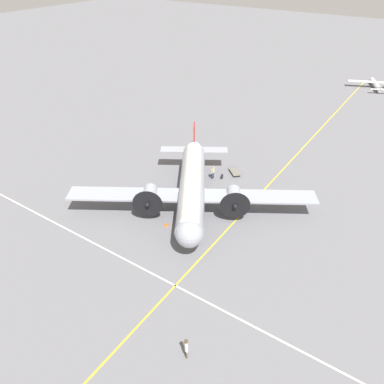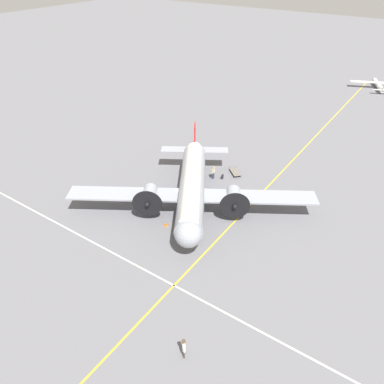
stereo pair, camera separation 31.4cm
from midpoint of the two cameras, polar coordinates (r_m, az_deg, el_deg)
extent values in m
plane|color=slate|center=(42.95, 0.21, -2.02)|extent=(300.00, 300.00, 0.00)
cube|color=gold|center=(40.73, 6.68, -4.55)|extent=(120.00, 0.16, 0.01)
cube|color=silver|center=(36.48, -9.60, -10.25)|extent=(0.16, 120.00, 0.01)
cylinder|color=#9399A3|center=(41.55, 0.22, 0.78)|extent=(15.24, 10.95, 2.79)
cylinder|color=silver|center=(41.14, 0.22, 1.68)|extent=(14.12, 9.82, 1.95)
sphere|color=#9399A3|center=(35.01, -0.28, -6.41)|extent=(2.65, 2.65, 2.65)
cylinder|color=#9399A3|center=(48.50, 0.58, 6.10)|extent=(3.50, 2.98, 1.54)
cube|color=red|center=(48.17, 0.61, 8.49)|extent=(1.58, 1.06, 3.21)
cube|color=#9399A3|center=(48.78, 0.59, 6.46)|extent=(5.93, 8.19, 0.10)
cube|color=#9399A3|center=(40.75, 0.15, -0.53)|extent=(16.50, 24.34, 0.20)
cylinder|color=#9399A3|center=(40.63, 6.64, -0.87)|extent=(3.16, 2.77, 1.54)
cylinder|color=black|center=(39.38, 6.76, -2.12)|extent=(1.74, 2.76, 3.22)
sphere|color=black|center=(39.27, 6.77, -2.24)|extent=(0.54, 0.54, 0.54)
cylinder|color=#9399A3|center=(40.91, -6.32, -0.58)|extent=(3.16, 2.77, 1.54)
cylinder|color=black|center=(39.68, -6.61, -1.81)|extent=(1.74, 2.76, 3.22)
sphere|color=black|center=(39.56, -6.63, -1.92)|extent=(0.54, 0.54, 0.54)
cylinder|color=#4C4C51|center=(41.49, 6.52, -1.93)|extent=(0.18, 0.18, 1.00)
cylinder|color=black|center=(41.78, 6.48, -2.49)|extent=(1.09, 0.84, 1.10)
cylinder|color=#4C4C51|center=(41.77, -6.17, -1.63)|extent=(0.18, 0.18, 1.00)
cylinder|color=black|center=(42.06, -6.13, -2.19)|extent=(1.09, 0.84, 1.10)
cylinder|color=#4C4C51|center=(37.46, -0.15, -6.66)|extent=(0.14, 0.14, 0.89)
cylinder|color=black|center=(37.75, -0.15, -7.17)|extent=(0.69, 0.52, 0.70)
cylinder|color=#473D2D|center=(29.24, -0.88, -23.49)|extent=(0.13, 0.13, 0.87)
cylinder|color=#473D2D|center=(29.38, -0.96, -23.08)|extent=(0.13, 0.13, 0.87)
cube|color=white|center=(28.68, -0.94, -22.45)|extent=(0.44, 0.43, 0.65)
sphere|color=tan|center=(28.29, -0.94, -21.92)|extent=(0.29, 0.29, 0.29)
cylinder|color=white|center=(28.56, -0.85, -22.92)|extent=(0.10, 0.10, 0.62)
cylinder|color=white|center=(28.85, -1.02, -22.07)|extent=(0.10, 0.10, 0.62)
cube|color=navy|center=(28.60, -1.16, -22.39)|extent=(0.05, 0.04, 0.42)
cylinder|color=#473D2D|center=(28.19, -0.95, -21.77)|extent=(0.43, 0.43, 0.07)
cylinder|color=navy|center=(47.76, 3.54, 2.54)|extent=(0.13, 0.13, 0.87)
cylinder|color=navy|center=(47.59, 3.34, 2.43)|extent=(0.13, 0.13, 0.87)
cube|color=beige|center=(47.28, 3.47, 3.28)|extent=(0.44, 0.26, 0.65)
sphere|color=tan|center=(47.05, 3.49, 3.77)|extent=(0.29, 0.29, 0.29)
cylinder|color=beige|center=(47.48, 3.67, 3.36)|extent=(0.10, 0.10, 0.62)
cylinder|color=beige|center=(47.13, 3.27, 3.13)|extent=(0.10, 0.10, 0.62)
cube|color=#232328|center=(47.80, 4.84, 2.33)|extent=(0.40, 0.14, 0.60)
cube|color=black|center=(47.63, 4.86, 2.67)|extent=(0.14, 0.10, 0.02)
cube|color=#6B665B|center=(49.04, 6.79, 3.07)|extent=(2.16, 2.23, 0.04)
cube|color=#6B665B|center=(49.76, 6.42, 3.90)|extent=(0.75, 0.69, 0.04)
cylinder|color=#6B665B|center=(49.96, 6.91, 3.84)|extent=(0.04, 0.04, 0.22)
cylinder|color=#6B665B|center=(49.68, 5.91, 3.73)|extent=(0.04, 0.04, 0.22)
cylinder|color=black|center=(48.59, 7.53, 2.48)|extent=(0.23, 0.25, 0.28)
cylinder|color=black|center=(48.35, 6.65, 2.38)|extent=(0.23, 0.25, 0.28)
cylinder|color=black|center=(49.90, 6.90, 3.42)|extent=(0.23, 0.25, 0.28)
cylinder|color=black|center=(49.66, 6.05, 3.32)|extent=(0.23, 0.25, 0.28)
cylinder|color=white|center=(89.03, 26.61, 14.36)|extent=(7.04, 3.79, 0.89)
sphere|color=black|center=(92.56, 26.10, 15.13)|extent=(0.80, 0.80, 0.80)
cube|color=white|center=(89.29, 26.62, 14.69)|extent=(5.50, 10.48, 0.08)
cube|color=white|center=(85.54, 27.25, 14.03)|extent=(0.62, 0.32, 1.16)
cube|color=white|center=(85.70, 27.14, 13.67)|extent=(1.97, 3.50, 0.04)
cylinder|color=black|center=(91.61, 26.16, 14.51)|extent=(0.29, 0.19, 0.28)
cylinder|color=#4C4C51|center=(91.58, 26.17, 14.57)|extent=(0.06, 0.06, 0.21)
cylinder|color=black|center=(88.61, 26.05, 13.97)|extent=(0.29, 0.19, 0.28)
cylinder|color=#4C4C51|center=(88.58, 26.06, 14.04)|extent=(0.06, 0.06, 0.21)
cylinder|color=black|center=(89.06, 27.07, 13.80)|extent=(0.29, 0.19, 0.28)
cylinder|color=#4C4C51|center=(89.03, 27.09, 13.86)|extent=(0.06, 0.06, 0.21)
cube|color=orange|center=(40.04, -3.80, -5.11)|extent=(0.38, 0.38, 0.03)
cone|color=orange|center=(39.89, -3.81, -4.85)|extent=(0.32, 0.32, 0.50)
camera|label=1|loc=(0.16, -89.79, 0.14)|focal=35.00mm
camera|label=2|loc=(0.16, 90.21, -0.14)|focal=35.00mm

